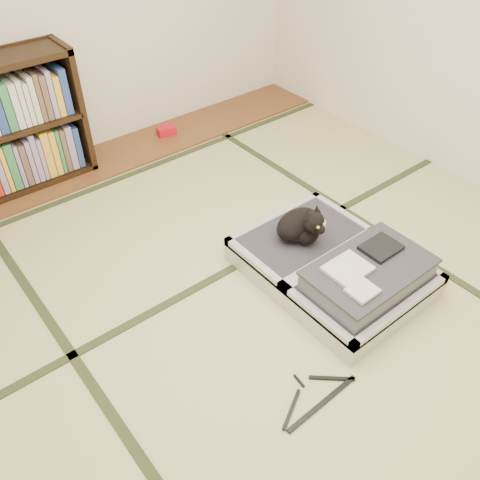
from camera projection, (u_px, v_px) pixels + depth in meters
floor at (272, 310)px, 2.82m from camera, size 4.50×4.50×0.00m
wood_strip at (104, 160)px, 4.00m from camera, size 4.00×0.50×0.02m
red_item at (166, 131)px, 4.27m from camera, size 0.16×0.11×0.07m
room_shell at (289, 43)px, 1.87m from camera, size 4.50×4.50×4.50m
tatami_borders at (219, 262)px, 3.11m from camera, size 4.00×4.50×0.01m
suitcase at (337, 268)px, 2.91m from camera, size 0.77×1.03×0.30m
cat at (302, 225)px, 2.99m from camera, size 0.34×0.35×0.28m
cable_coil at (318, 223)px, 3.15m from camera, size 0.11×0.11×0.03m
hanger at (317, 398)px, 2.38m from camera, size 0.46×0.21×0.01m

